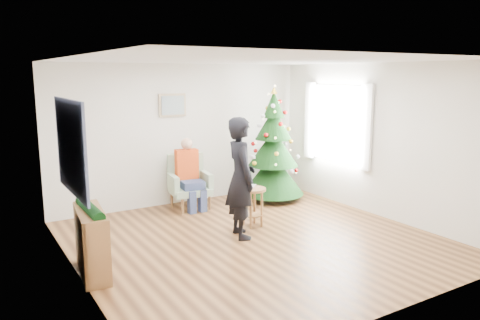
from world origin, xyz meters
TOP-DOWN VIEW (x-y plane):
  - floor at (0.00, 0.00)m, footprint 5.00×5.00m
  - ceiling at (0.00, 0.00)m, footprint 5.00×5.00m
  - wall_back at (0.00, 2.50)m, footprint 5.00×0.00m
  - wall_front at (0.00, -2.50)m, footprint 5.00×0.00m
  - wall_left at (-2.50, 0.00)m, footprint 0.00×5.00m
  - wall_right at (2.50, 0.00)m, footprint 0.00×5.00m
  - window_panel at (2.47, 1.00)m, footprint 0.04×1.30m
  - curtains at (2.44, 1.00)m, footprint 0.05×1.75m
  - christmas_tree at (1.56, 1.76)m, footprint 1.20×1.20m
  - stool at (0.33, 0.58)m, footprint 0.42×0.42m
  - laptop at (0.33, 0.58)m, footprint 0.40×0.40m
  - armchair at (-0.09, 2.05)m, footprint 0.79×0.74m
  - seated_person at (-0.10, 2.00)m, footprint 0.43×0.60m
  - standing_man at (-0.09, 0.27)m, footprint 0.57×0.74m
  - game_controller at (0.10, 0.24)m, footprint 0.06×0.13m
  - console at (-2.33, 0.09)m, footprint 0.42×1.03m
  - garland at (-2.33, 0.09)m, footprint 0.14×0.90m
  - tapestry at (-2.46, 0.30)m, footprint 0.03×1.50m
  - framed_picture at (-0.20, 2.46)m, footprint 0.52×0.05m

SIDE VIEW (x-z plane):
  - floor at x=0.00m, z-range 0.00..0.00m
  - stool at x=0.33m, z-range 0.01..0.63m
  - armchair at x=-0.09m, z-range -0.13..0.85m
  - console at x=-2.33m, z-range 0.00..0.80m
  - laptop at x=0.33m, z-range 0.63..0.65m
  - seated_person at x=-0.10m, z-range 0.01..1.29m
  - garland at x=-2.33m, z-range 0.75..0.89m
  - standing_man at x=-0.09m, z-range 0.00..1.80m
  - christmas_tree at x=1.56m, z-range -0.11..2.06m
  - game_controller at x=0.10m, z-range 1.18..1.22m
  - wall_back at x=0.00m, z-range -1.20..3.80m
  - wall_front at x=0.00m, z-range -1.20..3.80m
  - wall_left at x=-2.50m, z-range -1.20..3.80m
  - wall_right at x=2.50m, z-range -1.20..3.80m
  - window_panel at x=2.47m, z-range 0.80..2.20m
  - curtains at x=2.44m, z-range 0.75..2.25m
  - tapestry at x=-2.46m, z-range 0.98..2.12m
  - framed_picture at x=-0.20m, z-range 1.64..2.06m
  - ceiling at x=0.00m, z-range 2.60..2.60m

